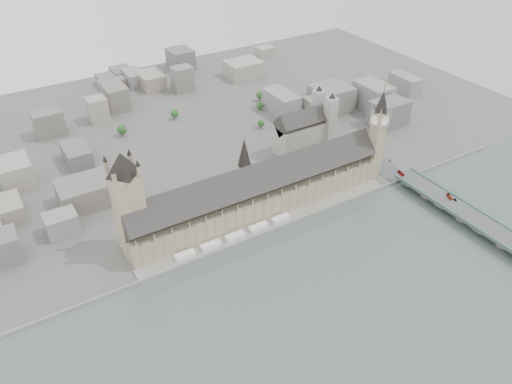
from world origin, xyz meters
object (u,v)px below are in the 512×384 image
car_silver (455,200)px  car_approach (390,161)px  red_bus_south (450,197)px  westminster_bridge (457,211)px  westminster_abbey (305,130)px  red_bus_north (401,173)px  elizabeth_tower (378,129)px  palace_of_westminster (257,192)px  victoria_tower (128,200)px

car_silver → car_approach: car_approach is taller
red_bus_south → car_approach: size_ratio=1.80×
westminster_bridge → car_silver: car_silver is taller
westminster_abbey → red_bus_south: bearing=-71.6°
red_bus_north → elizabeth_tower: bearing=130.2°
westminster_bridge → westminster_abbey: size_ratio=4.78×
westminster_bridge → car_silver: bearing=56.8°
westminster_bridge → car_approach: bearing=88.2°
westminster_abbey → car_approach: 102.42m
car_silver → elizabeth_tower: bearing=124.8°
palace_of_westminster → westminster_abbey: size_ratio=3.90×
westminster_bridge → red_bus_south: size_ratio=33.90×
victoria_tower → westminster_abbey: (232.92, 69.00, -30.12)m
palace_of_westminster → westminster_bridge: 195.05m
red_bus_south → car_silver: bearing=-53.3°
elizabeth_tower → red_bus_north: 55.49m
westminster_bridge → red_bus_north: size_ratio=33.99×
elizabeth_tower → victoria_tower: elizabeth_tower is taller
palace_of_westminster → victoria_tower: victoria_tower is taller
red_bus_south → westminster_bridge: bearing=-82.7°
westminster_bridge → car_silver: size_ratio=83.46×
palace_of_westminster → car_approach: bearing=-3.6°
elizabeth_tower → westminster_bridge: size_ratio=0.33×
elizabeth_tower → car_approach: elizabeth_tower is taller
westminster_bridge → red_bus_north: (-5.61, 71.44, 6.46)m
car_approach → victoria_tower: bearing=-162.0°
westminster_abbey → red_bus_south: (55.70, -167.36, -13.50)m
elizabeth_tower → red_bus_south: elizabeth_tower is taller
red_bus_north → car_approach: (8.68, 25.26, -0.56)m
westminster_bridge → westminster_abbey: westminster_abbey is taller
elizabeth_tower → westminster_abbey: 96.91m
red_bus_north → car_approach: bearing=73.9°
palace_of_westminster → car_approach: (165.07, -10.49, -11.68)m
red_bus_south → victoria_tower: bearing=-174.6°
palace_of_westminster → red_bus_south: palace_of_westminster is taller
palace_of_westminster → car_approach: size_ratio=49.86×
westminster_abbey → car_silver: size_ratio=17.46×
westminster_abbey → red_bus_north: bearing=-67.7°
red_bus_north → victoria_tower: bearing=174.3°
westminster_bridge → westminster_abbey: 190.56m
victoria_tower → westminster_abbey: bearing=16.5°
palace_of_westminster → westminster_abbey: 134.09m
car_silver → victoria_tower: bearing=175.8°
palace_of_westminster → red_bus_south: bearing=-28.9°
victoria_tower → red_bus_north: size_ratio=10.46×
car_approach → red_bus_south: bearing=-67.6°
victoria_tower → westminster_bridge: 309.91m
elizabeth_tower → westminster_abbey: (-27.08, 87.00, -33.01)m
palace_of_westminster → westminster_abbey: (110.92, 75.30, 2.38)m
palace_of_westminster → westminster_abbey: westminster_abbey is taller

